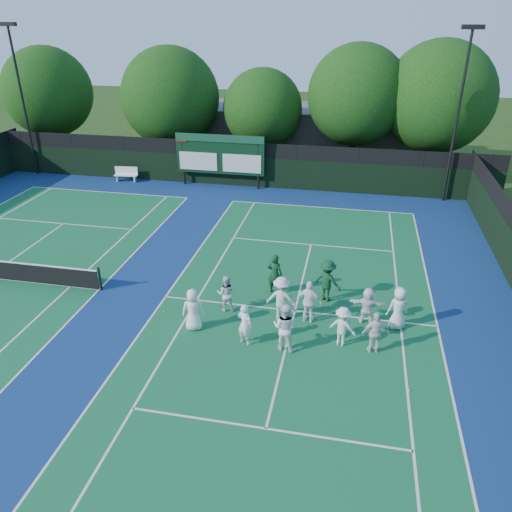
# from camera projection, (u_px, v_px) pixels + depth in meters

# --- Properties ---
(ground) EXTENTS (120.00, 120.00, 0.00)m
(ground) POSITION_uv_depth(u_px,v_px,m) (291.00, 325.00, 19.14)
(ground) COLOR #1E390F
(ground) RESTS_ON ground
(court_apron) EXTENTS (34.00, 32.00, 0.01)m
(court_apron) POSITION_uv_depth(u_px,v_px,m) (154.00, 296.00, 21.09)
(court_apron) COLOR navy
(court_apron) RESTS_ON ground
(near_court) EXTENTS (11.05, 23.85, 0.01)m
(near_court) POSITION_uv_depth(u_px,v_px,m) (295.00, 311.00, 20.01)
(near_court) COLOR #125B31
(near_court) RESTS_ON ground
(back_fence) EXTENTS (34.00, 0.08, 3.00)m
(back_fence) POSITION_uv_depth(u_px,v_px,m) (236.00, 166.00, 33.65)
(back_fence) COLOR black
(back_fence) RESTS_ON ground
(scoreboard) EXTENTS (6.00, 0.21, 3.55)m
(scoreboard) POSITION_uv_depth(u_px,v_px,m) (220.00, 155.00, 33.09)
(scoreboard) COLOR black
(scoreboard) RESTS_ON ground
(clubhouse) EXTENTS (18.00, 6.00, 4.00)m
(clubhouse) POSITION_uv_depth(u_px,v_px,m) (308.00, 133.00, 39.67)
(clubhouse) COLOR #545458
(clubhouse) RESTS_ON ground
(light_pole_left) EXTENTS (1.20, 0.30, 10.12)m
(light_pole_left) POSITION_uv_depth(u_px,v_px,m) (19.00, 84.00, 33.86)
(light_pole_left) COLOR black
(light_pole_left) RESTS_ON ground
(light_pole_right) EXTENTS (1.20, 0.30, 10.12)m
(light_pole_right) POSITION_uv_depth(u_px,v_px,m) (461.00, 97.00, 28.78)
(light_pole_right) COLOR black
(light_pole_right) RESTS_ON ground
(bench) EXTENTS (1.65, 0.58, 1.03)m
(bench) POSITION_uv_depth(u_px,v_px,m) (126.00, 174.00, 34.85)
(bench) COLOR white
(bench) RESTS_ON ground
(tree_a) EXTENTS (6.64, 6.64, 8.55)m
(tree_a) POSITION_uv_depth(u_px,v_px,m) (50.00, 94.00, 37.87)
(tree_a) COLOR black
(tree_a) RESTS_ON ground
(tree_b) EXTENTS (7.09, 7.09, 8.69)m
(tree_b) POSITION_uv_depth(u_px,v_px,m) (173.00, 100.00, 36.17)
(tree_b) COLOR black
(tree_b) RESTS_ON ground
(tree_c) EXTENTS (5.57, 5.57, 7.35)m
(tree_c) POSITION_uv_depth(u_px,v_px,m) (265.00, 111.00, 35.20)
(tree_c) COLOR black
(tree_c) RESTS_ON ground
(tree_d) EXTENTS (6.69, 6.69, 9.04)m
(tree_d) POSITION_uv_depth(u_px,v_px,m) (360.00, 98.00, 33.56)
(tree_d) COLOR black
(tree_d) RESTS_ON ground
(tree_e) EXTENTS (7.26, 7.26, 9.33)m
(tree_e) POSITION_uv_depth(u_px,v_px,m) (440.00, 100.00, 32.63)
(tree_e) COLOR black
(tree_e) RESTS_ON ground
(tennis_ball_1) EXTENTS (0.07, 0.07, 0.07)m
(tennis_ball_1) POSITION_uv_depth(u_px,v_px,m) (372.00, 319.00, 19.46)
(tennis_ball_1) COLOR #ACC417
(tennis_ball_1) RESTS_ON ground
(tennis_ball_2) EXTENTS (0.07, 0.07, 0.07)m
(tennis_ball_2) POSITION_uv_depth(u_px,v_px,m) (409.00, 391.00, 15.80)
(tennis_ball_2) COLOR #ACC417
(tennis_ball_2) RESTS_ON ground
(tennis_ball_3) EXTENTS (0.07, 0.07, 0.07)m
(tennis_ball_3) POSITION_uv_depth(u_px,v_px,m) (164.00, 312.00, 19.91)
(tennis_ball_3) COLOR #ACC417
(tennis_ball_3) RESTS_ON ground
(tennis_ball_5) EXTENTS (0.07, 0.07, 0.07)m
(tennis_ball_5) POSITION_uv_depth(u_px,v_px,m) (312.00, 326.00, 19.00)
(tennis_ball_5) COLOR #ACC417
(tennis_ball_5) RESTS_ON ground
(player_front_0) EXTENTS (0.94, 0.74, 1.68)m
(player_front_0) POSITION_uv_depth(u_px,v_px,m) (193.00, 310.00, 18.56)
(player_front_0) COLOR white
(player_front_0) RESTS_ON ground
(player_front_1) EXTENTS (0.70, 0.58, 1.64)m
(player_front_1) POSITION_uv_depth(u_px,v_px,m) (245.00, 324.00, 17.74)
(player_front_1) COLOR white
(player_front_1) RESTS_ON ground
(player_front_2) EXTENTS (1.02, 0.87, 1.83)m
(player_front_2) POSITION_uv_depth(u_px,v_px,m) (285.00, 327.00, 17.42)
(player_front_2) COLOR white
(player_front_2) RESTS_ON ground
(player_front_3) EXTENTS (1.11, 0.83, 1.53)m
(player_front_3) POSITION_uv_depth(u_px,v_px,m) (342.00, 326.00, 17.71)
(player_front_3) COLOR silver
(player_front_3) RESTS_ON ground
(player_front_4) EXTENTS (1.01, 0.59, 1.61)m
(player_front_4) POSITION_uv_depth(u_px,v_px,m) (375.00, 333.00, 17.30)
(player_front_4) COLOR silver
(player_front_4) RESTS_ON ground
(player_back_0) EXTENTS (0.82, 0.67, 1.55)m
(player_back_0) POSITION_uv_depth(u_px,v_px,m) (226.00, 293.00, 19.76)
(player_back_0) COLOR silver
(player_back_0) RESTS_ON ground
(player_back_1) EXTENTS (1.21, 0.75, 1.82)m
(player_back_1) POSITION_uv_depth(u_px,v_px,m) (281.00, 298.00, 19.15)
(player_back_1) COLOR silver
(player_back_1) RESTS_ON ground
(player_back_2) EXTENTS (1.09, 0.61, 1.75)m
(player_back_2) POSITION_uv_depth(u_px,v_px,m) (309.00, 302.00, 18.99)
(player_back_2) COLOR white
(player_back_2) RESTS_ON ground
(player_back_3) EXTENTS (1.39, 0.45, 1.50)m
(player_back_3) POSITION_uv_depth(u_px,v_px,m) (367.00, 305.00, 18.99)
(player_back_3) COLOR white
(player_back_3) RESTS_ON ground
(player_back_4) EXTENTS (0.98, 0.81, 1.72)m
(player_back_4) POSITION_uv_depth(u_px,v_px,m) (398.00, 308.00, 18.62)
(player_back_4) COLOR white
(player_back_4) RESTS_ON ground
(coach_left) EXTENTS (0.73, 0.55, 1.80)m
(coach_left) POSITION_uv_depth(u_px,v_px,m) (275.00, 274.00, 20.93)
(coach_left) COLOR #0F371B
(coach_left) RESTS_ON ground
(coach_right) EXTENTS (1.34, 1.07, 1.81)m
(coach_right) POSITION_uv_depth(u_px,v_px,m) (327.00, 281.00, 20.39)
(coach_right) COLOR #103A1E
(coach_right) RESTS_ON ground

